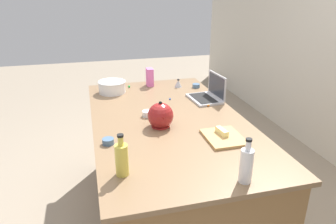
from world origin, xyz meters
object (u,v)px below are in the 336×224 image
Objects in this scene: laptop at (208,94)px; ramekin_wide at (196,86)px; bottle_vinegar at (246,165)px; kettle at (161,116)px; candy_bag at (150,77)px; butter_stick_left at (222,132)px; cutting_board at (224,138)px; ramekin_medium at (108,141)px; kitchen_timer at (178,83)px; ramekin_small at (148,114)px; mixing_bowl_large at (112,87)px; bottle_oil at (122,159)px.

laptop reaches higher than ramekin_wide.
bottle_vinegar is 1.12× the size of kettle.
laptop reaches higher than candy_bag.
laptop is 1.36× the size of bottle_vinegar.
cutting_board is at bearing 0.00° from butter_stick_left.
ramekin_medium is 0.43× the size of candy_bag.
laptop is 0.43m from kitchen_timer.
kettle is 0.22m from ramekin_small.
mixing_bowl_large reaches higher than ramekin_wide.
bottle_oil is at bearing -41.53° from laptop.
kitchen_timer is (-0.64, 0.42, 0.01)m from ramekin_small.
butter_stick_left is 0.60m from ramekin_small.
laptop reaches higher than cutting_board.
bottle_vinegar is (1.18, -0.27, 0.05)m from laptop.
mixing_bowl_large reaches higher than ramekin_medium.
butter_stick_left is at bearing -10.33° from ramekin_wide.
bottle_vinegar is 0.50m from butter_stick_left.
ramekin_medium is at bearing -23.80° from candy_bag.
candy_bag is at bearing -169.27° from butter_stick_left.
bottle_vinegar is at bearing -12.75° from laptop.
kettle is (0.83, 0.26, 0.02)m from mixing_bowl_large.
butter_stick_left is at bearing 41.06° from ramekin_small.
ramekin_medium is at bearing -96.59° from butter_stick_left.
ramekin_wide is at bearing 146.53° from bottle_oil.
laptop is 1.42× the size of bottle_oil.
ramekin_wide is at bearing 136.21° from ramekin_medium.
ramekin_medium is 1.03× the size of ramekin_wide.
ramekin_wide is 0.17m from kitchen_timer.
bottle_oil reaches higher than cutting_board.
bottle_vinegar is 1.41× the size of candy_bag.
kitchen_timer is at bearing -159.78° from laptop.
bottle_vinegar is 2.18× the size of butter_stick_left.
laptop is at bearing 167.25° from bottle_vinegar.
kettle is 0.77× the size of cutting_board.
laptop is at bearing 38.12° from candy_bag.
mixing_bowl_large is 2.26× the size of butter_stick_left.
ramekin_small is at bearing -45.46° from ramekin_wide.
bottle_oil reaches higher than candy_bag.
butter_stick_left is 0.73m from ramekin_medium.
butter_stick_left is at bearing 29.12° from mixing_bowl_large.
bottle_oil is (0.96, -0.85, 0.05)m from laptop.
ramekin_small is 0.77m from candy_bag.
mixing_bowl_large is 0.63m from kitchen_timer.
kitchen_timer is at bearing 90.96° from mixing_bowl_large.
ramekin_small is (-0.46, -0.40, -0.02)m from butter_stick_left.
bottle_oil is 2.10× the size of butter_stick_left.
mixing_bowl_large is 0.39m from candy_bag.
ramekin_small is at bearing -166.06° from kettle.
bottle_vinegar reaches higher than candy_bag.
ramekin_small is 1.08× the size of kitchen_timer.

